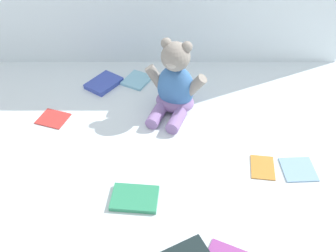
% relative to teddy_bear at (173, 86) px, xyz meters
% --- Properties ---
extents(ground_plane, '(3.20, 3.20, 0.00)m').
position_rel_teddy_bear_xyz_m(ground_plane, '(-0.03, -0.11, -0.10)').
color(ground_plane, silver).
extents(teddy_bear, '(0.23, 0.23, 0.27)m').
position_rel_teddy_bear_xyz_m(teddy_bear, '(0.00, 0.00, 0.00)').
color(teddy_bear, '#3F72B2').
rests_on(teddy_bear, ground_plane).
extents(book_case_0, '(0.12, 0.11, 0.01)m').
position_rel_teddy_bear_xyz_m(book_case_0, '(-0.43, -0.06, -0.10)').
color(book_case_0, red).
rests_on(book_case_0, ground_plane).
extents(book_case_1, '(0.15, 0.16, 0.02)m').
position_rel_teddy_bear_xyz_m(book_case_1, '(-0.28, 0.15, -0.09)').
color(book_case_1, '#374BB0').
rests_on(book_case_1, ground_plane).
extents(book_case_2, '(0.10, 0.10, 0.01)m').
position_rel_teddy_bear_xyz_m(book_case_2, '(0.38, -0.30, -0.10)').
color(book_case_2, '#81ACCF').
rests_on(book_case_2, ground_plane).
extents(book_case_3, '(0.08, 0.11, 0.01)m').
position_rel_teddy_bear_xyz_m(book_case_3, '(0.27, -0.29, -0.10)').
color(book_case_3, orange).
rests_on(book_case_3, ground_plane).
extents(book_case_4, '(0.13, 0.14, 0.01)m').
position_rel_teddy_bear_xyz_m(book_case_4, '(-0.15, 0.18, -0.10)').
color(book_case_4, '#7FBFD7').
rests_on(book_case_4, ground_plane).
extents(book_case_6, '(0.14, 0.10, 0.01)m').
position_rel_teddy_bear_xyz_m(book_case_6, '(-0.12, -0.41, -0.10)').
color(book_case_6, '#2F8D61').
rests_on(book_case_6, ground_plane).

